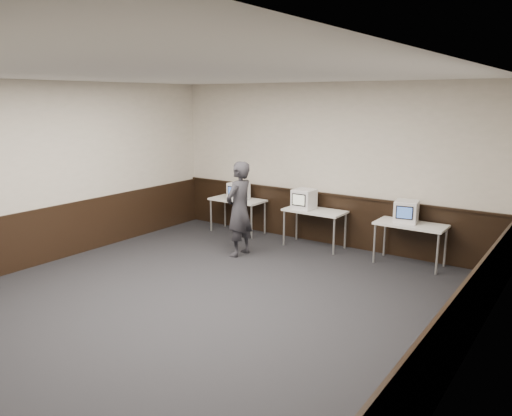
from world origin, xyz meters
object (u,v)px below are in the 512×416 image
at_px(emac_left, 238,191).
at_px(emac_center, 304,199).
at_px(person, 239,209).
at_px(desk_right, 411,227).
at_px(desk_left, 238,202).
at_px(desk_center, 315,213).
at_px(emac_right, 406,211).

relative_size(emac_left, emac_center, 0.97).
bearing_deg(person, desk_right, 115.27).
distance_m(desk_left, desk_center, 1.90).
xyz_separation_m(desk_right, emac_left, (-3.74, -0.04, 0.26)).
height_order(desk_right, emac_right, emac_right).
bearing_deg(desk_center, emac_center, -169.01).
distance_m(emac_center, emac_right, 2.02).
height_order(emac_center, emac_right, emac_center).
height_order(desk_left, emac_center, emac_center).
bearing_deg(desk_center, desk_right, 0.00).
bearing_deg(emac_right, desk_right, -31.88).
distance_m(desk_right, emac_left, 3.75).
bearing_deg(desk_left, desk_right, 0.00).
distance_m(emac_left, emac_center, 1.62).
height_order(desk_right, emac_left, emac_left).
bearing_deg(person, desk_left, -141.03).
xyz_separation_m(desk_left, desk_right, (3.80, 0.00, 0.00)).
bearing_deg(emac_center, desk_center, 10.51).
relative_size(desk_left, person, 0.68).
height_order(desk_right, person, person).
bearing_deg(emac_center, desk_right, 0.70).
relative_size(desk_center, person, 0.68).
bearing_deg(emac_left, desk_center, -1.19).
xyz_separation_m(desk_right, emac_center, (-2.12, -0.04, 0.27)).
distance_m(desk_center, emac_center, 0.35).
distance_m(emac_center, person, 1.40).
xyz_separation_m(desk_center, emac_right, (1.79, 0.05, 0.27)).
height_order(desk_center, emac_center, emac_center).
bearing_deg(desk_center, emac_right, 1.46).
bearing_deg(emac_center, emac_left, 179.49).
bearing_deg(desk_left, desk_center, 0.00).
xyz_separation_m(desk_center, person, (-0.90, -1.27, 0.21)).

